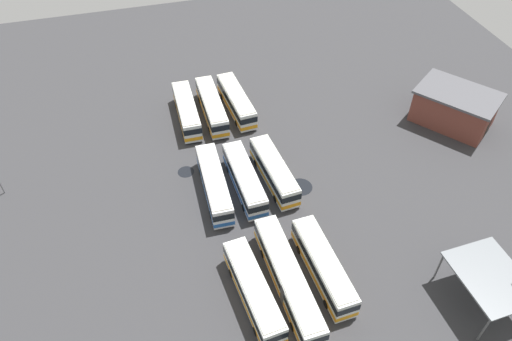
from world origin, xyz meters
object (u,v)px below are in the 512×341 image
object	(u,v)px
bus_row2_slot1	(212,106)
depot_building	(455,107)
bus_row1_slot1	(244,179)
bus_row2_slot2	(187,111)
bus_row1_slot0	(274,171)
bus_row2_slot0	(236,101)
bus_row0_slot0	(323,266)
bus_row0_slot2	(253,291)
bus_row1_slot2	(214,184)
bus_row0_slot1	(288,279)
maintenance_shelter	(491,277)

from	to	relation	value
bus_row2_slot1	depot_building	bearing A→B (deg)	-108.16
bus_row1_slot1	bus_row2_slot2	bearing A→B (deg)	15.79
bus_row1_slot0	bus_row2_slot0	xyz separation A→B (m)	(16.02, 0.95, 0.00)
bus_row0_slot0	bus_row2_slot1	distance (m)	31.58
bus_row0_slot0	bus_row2_slot1	size ratio (longest dim) A/B	0.99
bus_row2_slot1	depot_building	size ratio (longest dim) A/B	0.90
bus_row0_slot2	bus_row1_slot2	distance (m)	16.08
depot_building	bus_row1_slot0	bearing A→B (deg)	99.08
bus_row0_slot2	bus_row0_slot0	bearing A→B (deg)	-83.83
bus_row1_slot1	bus_row1_slot2	size ratio (longest dim) A/B	0.95
bus_row0_slot1	bus_row2_slot0	bearing A→B (deg)	-4.49
bus_row2_slot0	bus_row1_slot1	bearing A→B (deg)	169.27
depot_building	bus_row1_slot2	bearing A→B (deg)	97.37
bus_row1_slot0	maintenance_shelter	bearing A→B (deg)	-145.62
bus_row1_slot0	bus_row2_slot2	bearing A→B (deg)	28.63
bus_row2_slot1	depot_building	xyz separation A→B (m)	(-11.10, -33.84, 0.87)
bus_row1_slot0	bus_row0_slot1	bearing A→B (deg)	167.72
bus_row1_slot0	bus_row2_slot2	world-z (taller)	same
bus_row0_slot0	depot_building	xyz separation A→B (m)	(19.99, -28.34, 0.87)
bus_row0_slot0	bus_row0_slot2	xyz separation A→B (m)	(-0.87, 8.03, -0.00)
bus_row2_slot0	depot_building	bearing A→B (deg)	-110.78
bus_row1_slot2	bus_row0_slot2	bearing A→B (deg)	-177.86
bus_row1_slot0	bus_row1_slot2	size ratio (longest dim) A/B	0.93
depot_building	bus_row2_slot0	bearing A→B (deg)	69.22
bus_row1_slot0	depot_building	world-z (taller)	depot_building
bus_row1_slot1	bus_row2_slot1	distance (m)	16.09
bus_row2_slot0	bus_row2_slot2	size ratio (longest dim) A/B	1.02
bus_row0_slot0	maintenance_shelter	xyz separation A→B (m)	(-7.27, -14.77, 2.34)
depot_building	bus_row1_slot1	bearing A→B (deg)	98.54
bus_row0_slot1	bus_row2_slot1	distance (m)	31.62
bus_row1_slot1	bus_row2_slot1	bearing A→B (deg)	2.67
bus_row1_slot0	maintenance_shelter	size ratio (longest dim) A/B	1.35
bus_row2_slot0	bus_row2_slot2	distance (m)	7.65
bus_row1_slot1	depot_building	distance (m)	33.48
bus_row0_slot2	bus_row1_slot1	size ratio (longest dim) A/B	1.03
bus_row1_slot2	bus_row2_slot0	xyz separation A→B (m)	(16.17, -6.98, -0.00)
bus_row0_slot0	bus_row0_slot1	xyz separation A→B (m)	(-0.50, 4.15, 0.00)
maintenance_shelter	bus_row1_slot2	bearing A→B (deg)	46.15
bus_row0_slot0	bus_row0_slot2	world-z (taller)	same
bus_row0_slot1	bus_row2_slot2	bearing A→B (deg)	9.24
bus_row1_slot1	bus_row1_slot2	distance (m)	3.88
bus_row2_slot2	bus_row0_slot0	bearing A→B (deg)	-163.36
bus_row0_slot2	bus_row1_slot2	xyz separation A→B (m)	(16.07, 0.60, 0.00)
bus_row0_slot2	maintenance_shelter	xyz separation A→B (m)	(-6.41, -22.80, 2.34)
bus_row1_slot0	bus_row2_slot2	xyz separation A→B (m)	(15.73, 8.59, 0.00)
depot_building	maintenance_shelter	size ratio (longest dim) A/B	1.59
bus_row1_slot1	bus_row2_slot2	distance (m)	16.68
bus_row2_slot1	depot_building	world-z (taller)	depot_building
depot_building	maintenance_shelter	bearing A→B (deg)	153.54
bus_row1_slot0	depot_building	size ratio (longest dim) A/B	0.85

